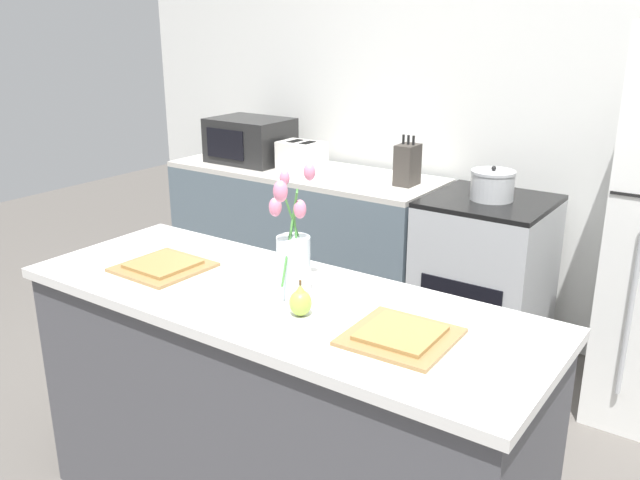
{
  "coord_description": "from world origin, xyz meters",
  "views": [
    {
      "loc": [
        1.27,
        -1.57,
        1.77
      ],
      "look_at": [
        0.0,
        0.25,
        1.03
      ],
      "focal_mm": 38.0,
      "sensor_mm": 36.0,
      "label": 1
    }
  ],
  "objects": [
    {
      "name": "cooking_pot",
      "position": [
        0.11,
        1.59,
        0.96
      ],
      "size": [
        0.22,
        0.22,
        0.17
      ],
      "color": "#B2B5B7",
      "rests_on": "stove_range"
    },
    {
      "name": "back_counter",
      "position": [
        -1.06,
        1.6,
        0.44
      ],
      "size": [
        1.68,
        0.6,
        0.89
      ],
      "color": "slate",
      "rests_on": "ground_plane"
    },
    {
      "name": "microwave",
      "position": [
        -1.47,
        1.6,
        1.02
      ],
      "size": [
        0.48,
        0.37,
        0.27
      ],
      "color": "black",
      "rests_on": "back_counter"
    },
    {
      "name": "plate_setting_right",
      "position": [
        0.48,
        -0.04,
        0.92
      ],
      "size": [
        0.3,
        0.3,
        0.02
      ],
      "color": "olive",
      "rests_on": "kitchen_island"
    },
    {
      "name": "back_wall",
      "position": [
        0.0,
        2.0,
        1.35
      ],
      "size": [
        5.2,
        0.08,
        2.7
      ],
      "color": "silver",
      "rests_on": "ground_plane"
    },
    {
      "name": "flower_vase",
      "position": [
        0.05,
        0.03,
        1.04
      ],
      "size": [
        0.14,
        0.21,
        0.42
      ],
      "color": "silver",
      "rests_on": "kitchen_island"
    },
    {
      "name": "kitchen_island",
      "position": [
        0.0,
        0.0,
        0.45
      ],
      "size": [
        1.8,
        0.66,
        0.91
      ],
      "color": "#4C4C51",
      "rests_on": "ground_plane"
    },
    {
      "name": "pear_figurine",
      "position": [
        0.16,
        -0.08,
        0.95
      ],
      "size": [
        0.07,
        0.07,
        0.11
      ],
      "color": "#9EBC47",
      "rests_on": "kitchen_island"
    },
    {
      "name": "toaster",
      "position": [
        -1.06,
        1.58,
        0.98
      ],
      "size": [
        0.28,
        0.18,
        0.17
      ],
      "color": "silver",
      "rests_on": "back_counter"
    },
    {
      "name": "stove_range",
      "position": [
        0.1,
        1.6,
        0.44
      ],
      "size": [
        0.6,
        0.61,
        0.89
      ],
      "color": "#B2B5B7",
      "rests_on": "ground_plane"
    },
    {
      "name": "knife_block",
      "position": [
        -0.38,
        1.62,
        1.0
      ],
      "size": [
        0.1,
        0.14,
        0.27
      ],
      "color": "#3D3833",
      "rests_on": "back_counter"
    },
    {
      "name": "plate_setting_left",
      "position": [
        -0.48,
        -0.04,
        0.92
      ],
      "size": [
        0.3,
        0.3,
        0.02
      ],
      "color": "olive",
      "rests_on": "kitchen_island"
    }
  ]
}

